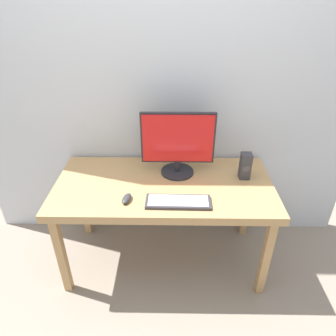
# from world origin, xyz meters

# --- Properties ---
(ground_plane) EXTENTS (6.00, 6.00, 0.00)m
(ground_plane) POSITION_xyz_m (0.00, 0.00, 0.00)
(ground_plane) COLOR gray
(wall_back) EXTENTS (2.89, 0.04, 3.00)m
(wall_back) POSITION_xyz_m (0.00, 0.40, 1.50)
(wall_back) COLOR silver
(wall_back) RESTS_ON ground_plane
(desk) EXTENTS (1.46, 0.71, 0.71)m
(desk) POSITION_xyz_m (0.00, 0.00, 0.64)
(desk) COLOR tan
(desk) RESTS_ON ground_plane
(monitor) EXTENTS (0.50, 0.23, 0.45)m
(monitor) POSITION_xyz_m (0.09, 0.15, 0.94)
(monitor) COLOR #232328
(monitor) RESTS_ON desk
(keyboard_primary) EXTENTS (0.40, 0.14, 0.02)m
(keyboard_primary) POSITION_xyz_m (0.09, -0.22, 0.72)
(keyboard_primary) COLOR #333338
(keyboard_primary) RESTS_ON desk
(mouse) EXTENTS (0.07, 0.11, 0.03)m
(mouse) POSITION_xyz_m (-0.23, -0.20, 0.72)
(mouse) COLOR #333338
(mouse) RESTS_ON desk
(speaker_right) EXTENTS (0.07, 0.07, 0.19)m
(speaker_right) POSITION_xyz_m (0.55, 0.08, 0.80)
(speaker_right) COLOR #333338
(speaker_right) RESTS_ON desk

